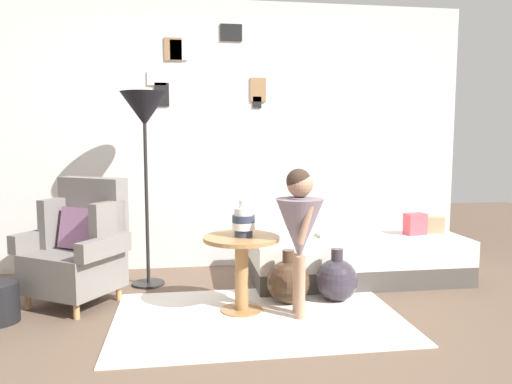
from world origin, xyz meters
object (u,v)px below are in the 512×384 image
(floor_lamp, at_px, (145,117))
(vase_striped, at_px, (244,221))
(daybed, at_px, (356,258))
(armchair, at_px, (80,247))
(person_child, at_px, (300,224))
(book_on_daybed, at_px, (329,235))
(demijohn_near, at_px, (288,281))
(side_table, at_px, (242,258))
(demijohn_far, at_px, (337,279))

(floor_lamp, bearing_deg, vase_striped, -46.66)
(daybed, relative_size, vase_striped, 7.02)
(armchair, height_order, daybed, armchair)
(daybed, distance_m, vase_striped, 1.39)
(person_child, bearing_deg, armchair, 160.55)
(armchair, bearing_deg, person_child, -19.45)
(book_on_daybed, bearing_deg, person_child, -119.24)
(vase_striped, distance_m, book_on_daybed, 1.14)
(daybed, height_order, demijohn_near, demijohn_near)
(side_table, bearing_deg, book_on_daybed, 38.32)
(side_table, relative_size, floor_lamp, 0.34)
(book_on_daybed, relative_size, demijohn_far, 0.53)
(floor_lamp, bearing_deg, daybed, -3.57)
(vase_striped, xyz_separation_m, demijohn_far, (0.76, 0.14, -0.51))
(armchair, height_order, side_table, armchair)
(daybed, xyz_separation_m, demijohn_far, (-0.36, -0.53, -0.03))
(vase_striped, height_order, person_child, person_child)
(demijohn_near, bearing_deg, book_on_daybed, 48.30)
(book_on_daybed, bearing_deg, side_table, -141.68)
(floor_lamp, distance_m, person_child, 1.67)
(person_child, xyz_separation_m, book_on_daybed, (0.48, 0.86, -0.27))
(daybed, relative_size, floor_lamp, 1.14)
(book_on_daybed, distance_m, demijohn_near, 0.78)
(side_table, distance_m, vase_striped, 0.28)
(demijohn_far, bearing_deg, book_on_daybed, 79.54)
(person_child, bearing_deg, demijohn_near, 92.16)
(demijohn_near, distance_m, demijohn_far, 0.39)
(daybed, bearing_deg, demijohn_far, -123.82)
(book_on_daybed, bearing_deg, demijohn_near, -131.70)
(demijohn_far, bearing_deg, side_table, -169.90)
(side_table, xyz_separation_m, demijohn_far, (0.77, 0.14, -0.23))
(daybed, distance_m, demijohn_far, 0.64)
(daybed, relative_size, demijohn_near, 4.51)
(demijohn_near, bearing_deg, daybed, 35.49)
(floor_lamp, relative_size, demijohn_near, 3.96)
(side_table, height_order, book_on_daybed, side_table)
(floor_lamp, distance_m, demijohn_far, 2.08)
(floor_lamp, xyz_separation_m, person_child, (1.12, -0.96, -0.78))
(side_table, bearing_deg, person_child, -23.27)
(demijohn_near, bearing_deg, demijohn_far, -0.04)
(floor_lamp, height_order, demijohn_near, floor_lamp)
(side_table, distance_m, book_on_daybed, 1.11)
(armchair, distance_m, person_child, 1.73)
(book_on_daybed, xyz_separation_m, demijohn_far, (-0.10, -0.55, -0.24))
(armchair, distance_m, daybed, 2.38)
(daybed, bearing_deg, person_child, -131.24)
(vase_striped, bearing_deg, demijohn_near, 20.95)
(armchair, xyz_separation_m, daybed, (2.35, 0.27, -0.24))
(side_table, distance_m, demijohn_far, 0.82)
(demijohn_near, bearing_deg, side_table, -160.13)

